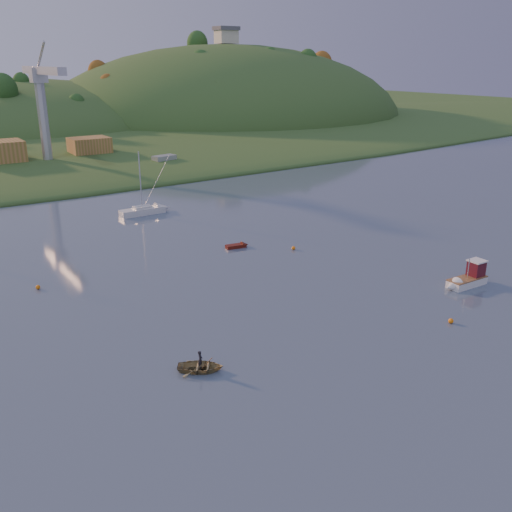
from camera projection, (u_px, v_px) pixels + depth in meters
hill_center at (3, 130)px, 204.00m from camera, size 140.00×120.00×36.00m
hill_right at (228, 120)px, 237.24m from camera, size 150.00×130.00×60.00m
hilltop_house at (226, 35)px, 226.33m from camera, size 9.00×7.00×6.45m
wharf at (60, 164)px, 132.06m from camera, size 42.00×16.00×2.40m
shed_east at (90, 146)px, 136.81m from camera, size 9.00×7.00×4.00m
dock_crane at (42, 93)px, 122.43m from camera, size 3.20×28.00×20.30m
fishing_boat at (465, 280)px, 63.58m from camera, size 5.85×1.96×3.70m
sailboat_far at (142, 210)px, 93.35m from camera, size 7.42×2.33×10.25m
canoe at (200, 367)px, 46.40m from camera, size 4.58×4.30×0.77m
paddler at (200, 362)px, 46.27m from camera, size 0.63×0.68×1.56m
red_tender at (240, 246)px, 77.14m from camera, size 3.31×1.57×1.08m
work_vessel at (164, 164)px, 131.65m from camera, size 12.99×6.59×3.19m
buoy_0 at (451, 321)px, 54.84m from camera, size 0.50×0.50×0.50m
buoy_1 at (294, 248)px, 76.05m from camera, size 0.50×0.50×0.50m
buoy_3 at (38, 287)px, 62.98m from camera, size 0.50×0.50×0.50m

